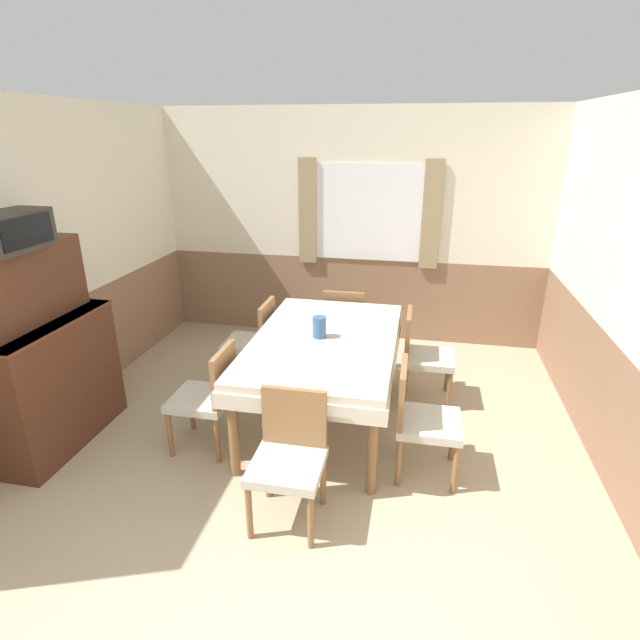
# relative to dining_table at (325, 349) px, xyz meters

# --- Properties ---
(wall_back) EXTENTS (4.74, 0.10, 2.60)m
(wall_back) POSITION_rel_dining_table_xyz_m (-0.07, 1.97, 0.64)
(wall_back) COLOR silver
(wall_back) RESTS_ON ground_plane
(wall_left) EXTENTS (0.05, 4.50, 2.60)m
(wall_left) POSITION_rel_dining_table_xyz_m (-2.27, -0.10, 0.63)
(wall_left) COLOR silver
(wall_left) RESTS_ON ground_plane
(wall_right) EXTENTS (0.05, 4.50, 2.60)m
(wall_right) POSITION_rel_dining_table_xyz_m (2.12, -0.10, 0.63)
(wall_right) COLOR silver
(wall_right) RESTS_ON ground_plane
(dining_table) EXTENTS (1.17, 1.88, 0.77)m
(dining_table) POSITION_rel_dining_table_xyz_m (0.00, 0.00, 0.00)
(dining_table) COLOR beige
(dining_table) RESTS_ON ground_plane
(chair_right_far) EXTENTS (0.44, 0.44, 0.84)m
(chair_right_far) POSITION_rel_dining_table_xyz_m (0.79, 0.55, -0.21)
(chair_right_far) COLOR brown
(chair_right_far) RESTS_ON ground_plane
(chair_head_window) EXTENTS (0.44, 0.44, 0.84)m
(chair_head_window) POSITION_rel_dining_table_xyz_m (0.00, 1.15, -0.21)
(chair_head_window) COLOR brown
(chair_head_window) RESTS_ON ground_plane
(chair_left_near) EXTENTS (0.44, 0.44, 0.84)m
(chair_left_near) POSITION_rel_dining_table_xyz_m (-0.79, -0.55, -0.21)
(chair_left_near) COLOR brown
(chair_left_near) RESTS_ON ground_plane
(chair_head_near) EXTENTS (0.44, 0.44, 0.84)m
(chair_head_near) POSITION_rel_dining_table_xyz_m (0.00, -1.15, -0.21)
(chair_head_near) COLOR brown
(chair_head_near) RESTS_ON ground_plane
(chair_left_far) EXTENTS (0.44, 0.44, 0.84)m
(chair_left_far) POSITION_rel_dining_table_xyz_m (-0.79, 0.55, -0.21)
(chair_left_far) COLOR brown
(chair_left_far) RESTS_ON ground_plane
(chair_right_near) EXTENTS (0.44, 0.44, 0.84)m
(chair_right_near) POSITION_rel_dining_table_xyz_m (0.79, -0.55, -0.21)
(chair_right_near) COLOR brown
(chair_right_near) RESTS_ON ground_plane
(sideboard) EXTENTS (0.46, 1.14, 1.58)m
(sideboard) POSITION_rel_dining_table_xyz_m (-2.02, -0.71, 0.02)
(sideboard) COLOR #4C2819
(sideboard) RESTS_ON ground_plane
(tv) EXTENTS (0.29, 0.55, 0.26)m
(tv) POSITION_rel_dining_table_xyz_m (-1.98, -0.83, 1.05)
(tv) COLOR #2D2823
(tv) RESTS_ON sideboard
(vase) EXTENTS (0.11, 0.11, 0.18)m
(vase) POSITION_rel_dining_table_xyz_m (-0.04, 0.00, 0.19)
(vase) COLOR #335684
(vase) RESTS_ON dining_table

